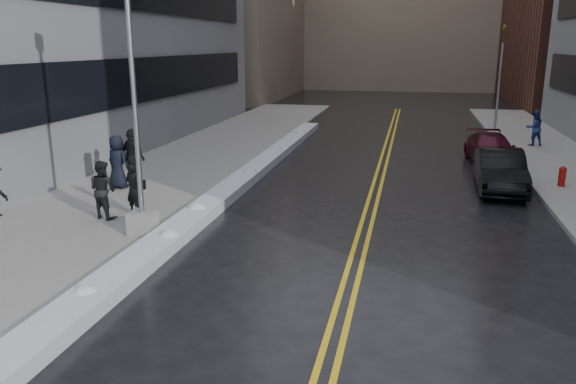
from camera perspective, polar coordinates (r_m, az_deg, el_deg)
The scene contains 16 objects.
ground at distance 12.83m, azimuth -5.09°, elevation -8.69°, with size 160.00×160.00×0.00m, color black.
sidewalk_west at distance 23.72m, azimuth -11.15°, elevation 2.32°, with size 5.50×50.00×0.15m, color gray.
lane_line_left at distance 21.84m, azimuth 8.77°, elevation 1.16°, with size 0.12×50.00×0.01m, color gold.
lane_line_right at distance 21.82m, azimuth 9.55°, elevation 1.12°, with size 0.12×50.00×0.01m, color gold.
snow_ridge at distance 20.73m, azimuth -4.96°, elevation 1.01°, with size 0.90×30.00×0.34m, color silver.
building_west_far at distance 58.54m, azimuth -7.00°, elevation 18.57°, with size 14.00×22.00×18.00m, color gray.
lamppost at distance 15.12m, azimuth -15.05°, elevation 4.53°, with size 0.65×0.65×7.62m.
fire_hydrant at distance 22.34m, azimuth 26.09°, elevation 1.54°, with size 0.26×0.26×0.73m.
traffic_signal at distance 35.57m, azimuth 20.73°, elevation 11.18°, with size 0.16×0.20×6.00m.
pedestrian_fedora at distance 17.24m, azimuth -15.38°, elevation 0.35°, with size 0.58×0.38×1.60m, color black.
pedestrian_b at distance 17.15m, azimuth -18.30°, elevation 0.24°, with size 0.83×0.65×1.71m, color black.
pedestrian_c at distance 20.61m, azimuth -16.92°, elevation 2.94°, with size 0.91×0.59×1.87m, color black.
pedestrian_d at distance 20.71m, azimuth -15.48°, elevation 3.39°, with size 1.21×0.50×2.07m, color black.
pedestrian_east at distance 30.70m, azimuth 23.75°, elevation 5.99°, with size 0.86×0.67×1.78m, color navy.
car_black at distance 21.42m, azimuth 20.74°, elevation 2.07°, with size 1.54×4.40×1.45m, color black.
car_maroon at distance 26.06m, azimuth 19.92°, elevation 4.10°, with size 1.80×4.44×1.29m, color #3F0A18.
Camera 1 is at (3.63, -11.19, 5.12)m, focal length 35.00 mm.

